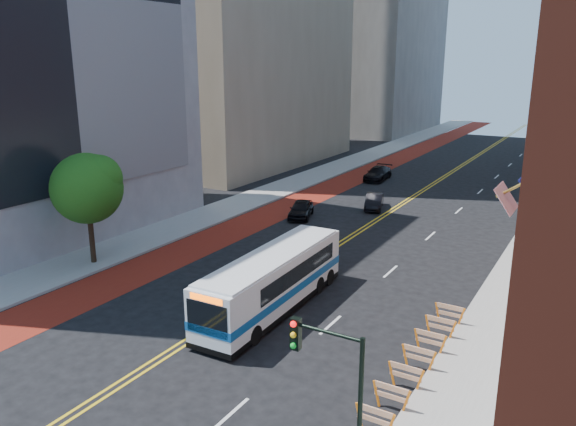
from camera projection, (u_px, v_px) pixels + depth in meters
The scene contains 14 objects.
ground at pixel (167, 355), 23.82m from camera, with size 160.00×160.00×0.00m, color black.
sidewalk_left at pixel (285, 187), 54.60m from camera, with size 4.00×140.00×0.15m, color gray.
sidewalk_right at pixel (554, 222), 42.89m from camera, with size 4.00×140.00×0.15m, color gray.
bus_lane_paint at pixel (320, 192), 52.72m from camera, with size 3.60×140.00×0.01m, color maroon.
center_line_inner at pixel (401, 203), 48.85m from camera, with size 0.14×140.00×0.01m, color gold.
center_line_outer at pixel (405, 203), 48.68m from camera, with size 0.14×140.00×0.01m, color gold.
lane_dashes at pixel (480, 191), 53.07m from camera, with size 0.14×98.20×0.01m.
construction_barriers at pixel (412, 364), 21.81m from camera, with size 1.42×10.91×1.00m.
street_tree at pixel (88, 186), 33.03m from camera, with size 4.20×4.20×6.70m.
traffic_signal at pixel (331, 378), 15.32m from camera, with size 2.21×0.34×5.07m.
transit_bus at pixel (274, 280), 27.77m from camera, with size 2.65×10.84×2.96m.
car_a at pixel (301, 209), 44.25m from camera, with size 1.61×3.99×1.36m, color black.
car_b at pixel (374, 201), 46.84m from camera, with size 1.34×3.85×1.27m, color black.
car_c at pixel (378, 173), 57.94m from camera, with size 1.92×4.73×1.37m, color black.
Camera 1 is at (15.28, -15.81, 12.13)m, focal length 35.00 mm.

